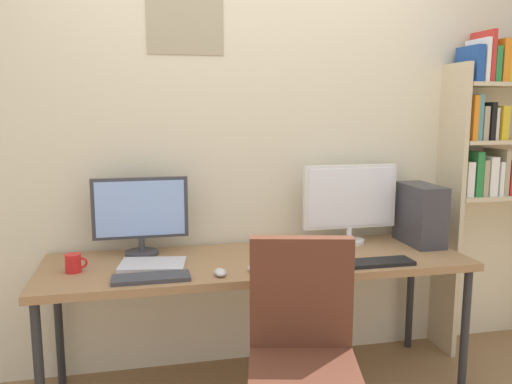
# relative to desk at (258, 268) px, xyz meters

# --- Properties ---
(wall_back) EXTENTS (4.62, 0.11, 2.60)m
(wall_back) POSITION_rel_desk_xyz_m (-0.00, 0.42, 0.61)
(wall_back) COLOR beige
(wall_back) RESTS_ON ground_plane
(desk) EXTENTS (2.22, 0.68, 0.74)m
(desk) POSITION_rel_desk_xyz_m (0.00, 0.00, 0.00)
(desk) COLOR #936D47
(desk) RESTS_ON ground_plane
(bookshelf) EXTENTS (0.83, 0.28, 1.98)m
(bookshelf) POSITION_rel_desk_xyz_m (1.60, 0.23, 0.63)
(bookshelf) COLOR beige
(bookshelf) RESTS_ON ground_plane
(office_chair) EXTENTS (0.53, 0.53, 0.99)m
(office_chair) POSITION_rel_desk_xyz_m (0.03, -0.68, -0.29)
(office_chair) COLOR #2D2D33
(office_chair) RESTS_ON ground_plane
(monitor_left) EXTENTS (0.51, 0.18, 0.42)m
(monitor_left) POSITION_rel_desk_xyz_m (-0.60, 0.21, 0.28)
(monitor_left) COLOR #38383D
(monitor_left) RESTS_ON desk
(monitor_right) EXTENTS (0.56, 0.18, 0.46)m
(monitor_right) POSITION_rel_desk_xyz_m (0.60, 0.21, 0.30)
(monitor_right) COLOR silver
(monitor_right) RESTS_ON desk
(pc_tower) EXTENTS (0.17, 0.34, 0.35)m
(pc_tower) POSITION_rel_desk_xyz_m (0.99, 0.10, 0.23)
(pc_tower) COLOR #38383D
(pc_tower) RESTS_ON desk
(keyboard_left) EXTENTS (0.36, 0.13, 0.02)m
(keyboard_left) POSITION_rel_desk_xyz_m (-0.56, -0.23, 0.06)
(keyboard_left) COLOR #38383D
(keyboard_left) RESTS_ON desk
(keyboard_right) EXTENTS (0.39, 0.13, 0.02)m
(keyboard_right) POSITION_rel_desk_xyz_m (0.56, -0.23, 0.06)
(keyboard_right) COLOR black
(keyboard_right) RESTS_ON desk
(mouse_left_side) EXTENTS (0.06, 0.10, 0.03)m
(mouse_left_side) POSITION_rel_desk_xyz_m (-0.24, -0.24, 0.07)
(mouse_left_side) COLOR silver
(mouse_left_side) RESTS_ON desk
(mouse_right_side) EXTENTS (0.06, 0.10, 0.03)m
(mouse_right_side) POSITION_rel_desk_xyz_m (-0.07, -0.21, 0.07)
(mouse_right_side) COLOR silver
(mouse_right_side) RESTS_ON desk
(laptop_closed) EXTENTS (0.35, 0.27, 0.02)m
(laptop_closed) POSITION_rel_desk_xyz_m (-0.55, -0.03, 0.06)
(laptop_closed) COLOR silver
(laptop_closed) RESTS_ON desk
(coffee_mug) EXTENTS (0.11, 0.08, 0.09)m
(coffee_mug) POSITION_rel_desk_xyz_m (-0.92, -0.03, 0.10)
(coffee_mug) COLOR red
(coffee_mug) RESTS_ON desk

